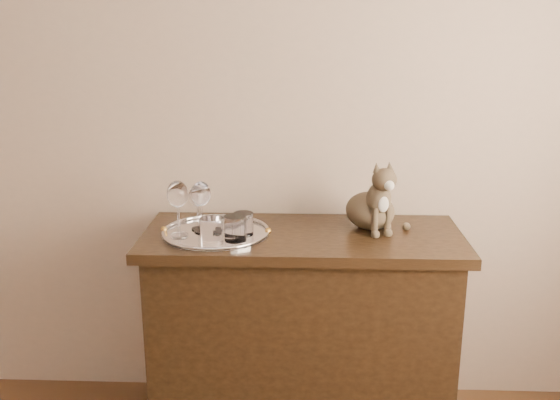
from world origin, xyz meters
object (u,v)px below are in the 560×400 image
(tumbler_a, at_px, (235,228))
(tumbler_c, at_px, (243,224))
(wine_glass_d, at_px, (202,207))
(tray, at_px, (216,234))
(wine_glass_c, at_px, (178,209))
(cat, at_px, (371,193))
(wine_glass_a, at_px, (198,207))
(tumbler_b, at_px, (212,231))
(sideboard, at_px, (301,335))

(tumbler_a, height_order, tumbler_c, tumbler_a)
(wine_glass_d, bearing_deg, tray, -12.18)
(wine_glass_c, distance_m, cat, 0.72)
(tray, height_order, wine_glass_d, wine_glass_d)
(tumbler_c, bearing_deg, wine_glass_c, -174.51)
(tumbler_a, distance_m, tumbler_c, 0.07)
(tumbler_a, relative_size, cat, 0.33)
(tray, distance_m, wine_glass_a, 0.12)
(tumbler_b, bearing_deg, sideboard, 24.35)
(tray, bearing_deg, wine_glass_a, 151.82)
(wine_glass_d, xyz_separation_m, tumbler_a, (0.13, -0.09, -0.05))
(tumbler_c, bearing_deg, wine_glass_d, 169.96)
(wine_glass_a, height_order, tumbler_b, wine_glass_a)
(sideboard, height_order, wine_glass_c, wine_glass_c)
(tray, bearing_deg, cat, 10.24)
(tumbler_c, bearing_deg, sideboard, 12.06)
(tumbler_c, distance_m, cat, 0.50)
(wine_glass_d, bearing_deg, tumbler_b, -66.64)
(tumbler_a, bearing_deg, cat, 20.44)
(tray, bearing_deg, sideboard, 5.33)
(wine_glass_a, relative_size, tumbler_b, 1.85)
(wine_glass_d, xyz_separation_m, tumbler_b, (0.05, -0.13, -0.05))
(tumbler_b, bearing_deg, tumbler_c, 43.78)
(wine_glass_a, xyz_separation_m, wine_glass_c, (-0.06, -0.08, 0.02))
(wine_glass_a, bearing_deg, cat, 5.83)
(wine_glass_c, bearing_deg, tray, 16.68)
(sideboard, bearing_deg, cat, 16.15)
(sideboard, relative_size, wine_glass_d, 6.22)
(wine_glass_c, bearing_deg, sideboard, 8.68)
(sideboard, bearing_deg, tumbler_a, -155.21)
(sideboard, relative_size, tumbler_a, 13.21)
(tray, relative_size, wine_glass_c, 1.92)
(tumbler_a, height_order, cat, cat)
(tumbler_b, height_order, cat, cat)
(wine_glass_a, bearing_deg, tumbler_c, -17.27)
(sideboard, height_order, wine_glass_d, wine_glass_d)
(wine_glass_a, bearing_deg, tumbler_a, -37.96)
(wine_glass_d, height_order, tumbler_a, wine_glass_d)
(tumbler_c, bearing_deg, tumbler_b, -136.22)
(tumbler_a, xyz_separation_m, tumbler_c, (0.02, 0.06, -0.00))
(wine_glass_d, bearing_deg, wine_glass_c, -146.86)
(wine_glass_c, distance_m, tumbler_c, 0.24)
(tray, height_order, tumbler_a, tumbler_a)
(wine_glass_c, distance_m, tumbler_b, 0.16)
(sideboard, bearing_deg, tumbler_c, -167.94)
(sideboard, distance_m, wine_glass_c, 0.70)
(sideboard, bearing_deg, tumbler_b, -155.65)
(wine_glass_c, bearing_deg, tumbler_a, -11.23)
(sideboard, relative_size, wine_glass_a, 6.92)
(cat, bearing_deg, wine_glass_d, 168.68)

